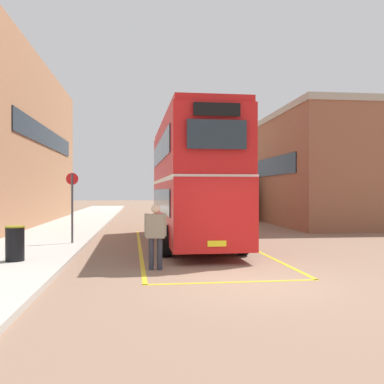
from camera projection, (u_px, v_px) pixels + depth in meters
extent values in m
plane|color=#846651|center=(186.00, 228.00, 24.04)|extent=(135.60, 135.60, 0.00)
cube|color=#B2ADA3|center=(73.00, 224.00, 25.66)|extent=(4.00, 57.60, 0.14)
cube|color=#AD7A56|center=(0.00, 145.00, 26.01)|extent=(5.53, 19.55, 9.56)
cube|color=#19232D|center=(48.00, 138.00, 26.34)|extent=(0.06, 14.86, 1.10)
cube|color=brown|center=(334.00, 173.00, 28.20)|extent=(8.97, 13.84, 6.43)
cube|color=#19232D|center=(267.00, 167.00, 27.67)|extent=(0.06, 10.52, 1.10)
cube|color=#A89E8E|center=(335.00, 120.00, 28.19)|extent=(9.09, 13.96, 0.36)
cylinder|color=black|center=(155.00, 225.00, 20.08)|extent=(0.30, 1.01, 1.00)
cylinder|color=black|center=(207.00, 224.00, 20.41)|extent=(0.30, 1.01, 1.00)
cylinder|color=black|center=(166.00, 241.00, 13.65)|extent=(0.30, 1.01, 1.00)
cylinder|color=black|center=(242.00, 239.00, 13.98)|extent=(0.30, 1.01, 1.00)
cube|color=red|center=(191.00, 208.00, 17.03)|extent=(2.57, 10.52, 2.10)
cube|color=red|center=(191.00, 154.00, 17.02)|extent=(2.57, 10.31, 2.10)
cube|color=red|center=(191.00, 125.00, 17.02)|extent=(2.47, 10.20, 0.20)
cube|color=white|center=(191.00, 181.00, 17.02)|extent=(2.60, 10.41, 0.14)
cube|color=#232D38|center=(160.00, 200.00, 16.86)|extent=(0.20, 8.58, 0.84)
cube|color=#232D38|center=(160.00, 151.00, 16.85)|extent=(0.20, 8.58, 0.84)
cube|color=#232D38|center=(221.00, 200.00, 17.19)|extent=(0.20, 8.58, 0.84)
cube|color=#232D38|center=(221.00, 152.00, 17.18)|extent=(0.20, 8.58, 0.84)
cube|color=#232D38|center=(217.00, 134.00, 11.81)|extent=(1.66, 0.07, 0.80)
cube|color=black|center=(217.00, 109.00, 11.81)|extent=(1.30, 0.07, 0.36)
cube|color=#232D38|center=(177.00, 196.00, 22.23)|extent=(1.89, 0.08, 1.00)
cube|color=yellow|center=(217.00, 244.00, 11.82)|extent=(0.52, 0.04, 0.16)
cylinder|color=black|center=(203.00, 210.00, 35.81)|extent=(0.34, 0.94, 0.92)
cylinder|color=black|center=(232.00, 210.00, 35.88)|extent=(0.34, 0.94, 0.92)
cylinder|color=black|center=(207.00, 214.00, 30.14)|extent=(0.34, 0.94, 0.92)
cylinder|color=black|center=(242.00, 214.00, 30.21)|extent=(0.34, 0.94, 0.92)
cube|color=silver|center=(221.00, 197.00, 33.01)|extent=(3.16, 9.63, 2.60)
cube|color=silver|center=(221.00, 179.00, 33.00)|extent=(2.98, 9.24, 0.12)
cube|color=#232D38|center=(205.00, 192.00, 32.97)|extent=(0.70, 7.54, 0.96)
cube|color=#232D38|center=(236.00, 192.00, 33.04)|extent=(0.70, 7.54, 0.96)
cube|color=#232D38|center=(216.00, 192.00, 37.75)|extent=(1.86, 0.21, 1.10)
cylinder|color=#2D2D38|center=(160.00, 254.00, 11.36)|extent=(0.14, 0.14, 0.83)
cylinder|color=#2D2D38|center=(151.00, 254.00, 11.36)|extent=(0.14, 0.14, 0.83)
cube|color=gray|center=(155.00, 226.00, 11.35)|extent=(0.51, 0.28, 0.62)
cylinder|color=gray|center=(165.00, 225.00, 11.35)|extent=(0.09, 0.09, 0.59)
cylinder|color=gray|center=(146.00, 225.00, 11.35)|extent=(0.09, 0.09, 0.59)
sphere|color=beige|center=(155.00, 209.00, 11.33)|extent=(0.23, 0.23, 0.23)
cylinder|color=black|center=(15.00, 244.00, 11.92)|extent=(0.50, 0.50, 0.92)
cylinder|color=olive|center=(15.00, 227.00, 11.92)|extent=(0.53, 0.53, 0.04)
cylinder|color=#4C4C51|center=(72.00, 208.00, 16.01)|extent=(0.08, 0.08, 2.54)
cylinder|color=red|center=(72.00, 179.00, 16.00)|extent=(0.44, 0.05, 0.44)
cube|color=gold|center=(140.00, 248.00, 15.72)|extent=(0.37, 12.47, 0.01)
cube|color=gold|center=(247.00, 246.00, 16.26)|extent=(0.37, 12.47, 0.01)
cube|color=gold|center=(233.00, 282.00, 9.82)|extent=(4.09, 0.20, 0.01)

